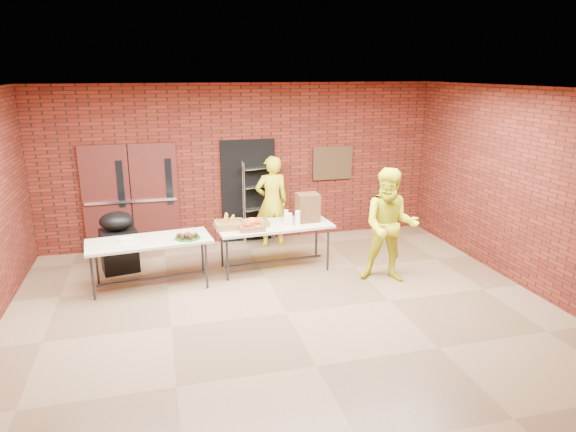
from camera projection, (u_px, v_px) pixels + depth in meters
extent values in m
cube|color=brown|center=(286.00, 314.00, 7.53)|extent=(8.00, 7.00, 0.04)
cube|color=silver|center=(286.00, 87.00, 6.64)|extent=(8.00, 7.00, 0.04)
cube|color=maroon|center=(242.00, 164.00, 10.35)|extent=(8.00, 0.04, 3.20)
cube|color=maroon|center=(405.00, 327.00, 3.81)|extent=(8.00, 0.04, 3.20)
cube|color=maroon|center=(533.00, 191.00, 8.07)|extent=(0.04, 7.00, 3.20)
cube|color=#461414|center=(107.00, 200.00, 9.78)|extent=(0.88, 0.08, 2.10)
cube|color=#461414|center=(155.00, 197.00, 10.00)|extent=(0.88, 0.08, 2.10)
cube|color=black|center=(121.00, 184.00, 9.72)|extent=(0.12, 0.02, 0.90)
cube|color=black|center=(169.00, 181.00, 9.94)|extent=(0.12, 0.02, 0.90)
cube|color=silver|center=(131.00, 201.00, 9.85)|extent=(1.70, 0.04, 0.05)
cube|color=black|center=(248.00, 191.00, 10.47)|extent=(1.10, 0.06, 2.10)
cube|color=#3B2C17|center=(332.00, 163.00, 10.77)|extent=(0.85, 0.04, 0.70)
cube|color=beige|center=(149.00, 241.00, 8.25)|extent=(2.03, 1.02, 0.04)
cube|color=#2B2B30|center=(152.00, 279.00, 8.43)|extent=(1.73, 0.23, 0.03)
cylinder|color=#2B2B30|center=(97.00, 262.00, 8.45)|extent=(0.04, 0.04, 0.76)
cylinder|color=#2B2B30|center=(202.00, 253.00, 8.88)|extent=(0.04, 0.04, 0.76)
cylinder|color=#2B2B30|center=(93.00, 277.00, 7.85)|extent=(0.04, 0.04, 0.76)
cylinder|color=#2B2B30|center=(206.00, 267.00, 8.27)|extent=(0.04, 0.04, 0.76)
cube|color=beige|center=(274.00, 226.00, 9.00)|extent=(2.06, 0.98, 0.04)
cube|color=#2B2B30|center=(274.00, 261.00, 9.18)|extent=(1.78, 0.18, 0.03)
cylinder|color=#2B2B30|center=(222.00, 246.00, 9.20)|extent=(0.04, 0.04, 0.78)
cylinder|color=#2B2B30|center=(316.00, 238.00, 9.64)|extent=(0.04, 0.04, 0.78)
cylinder|color=#2B2B30|center=(227.00, 259.00, 8.58)|extent=(0.04, 0.04, 0.78)
cylinder|color=#2B2B30|center=(328.00, 250.00, 9.02)|extent=(0.04, 0.04, 0.78)
cube|color=#98673D|center=(230.00, 226.00, 8.77)|extent=(0.49, 0.38, 0.08)
cube|color=#98673D|center=(256.00, 224.00, 8.91)|extent=(0.41, 0.32, 0.06)
cube|color=#98673D|center=(252.00, 228.00, 8.67)|extent=(0.41, 0.32, 0.06)
cylinder|color=#165516|center=(188.00, 238.00, 8.32)|extent=(0.42, 0.42, 0.02)
cube|color=white|center=(126.00, 240.00, 8.14)|extent=(0.19, 0.13, 0.06)
cube|color=brown|center=(308.00, 207.00, 9.14)|extent=(0.38, 0.34, 0.50)
cylinder|color=white|center=(290.00, 219.00, 8.89)|extent=(0.08, 0.08, 0.23)
cylinder|color=white|center=(298.00, 218.00, 8.91)|extent=(0.09, 0.09, 0.26)
cylinder|color=white|center=(286.00, 216.00, 9.09)|extent=(0.08, 0.08, 0.23)
cube|color=black|center=(119.00, 250.00, 9.01)|extent=(0.68, 0.60, 0.76)
ellipsoid|color=black|center=(117.00, 221.00, 8.86)|extent=(0.67, 0.61, 0.32)
imported|color=yellow|center=(272.00, 202.00, 10.17)|extent=(0.69, 0.47, 1.83)
imported|color=yellow|center=(390.00, 226.00, 8.46)|extent=(1.15, 1.04, 1.92)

